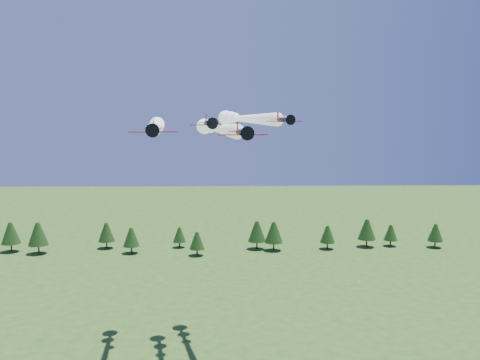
{
  "coord_description": "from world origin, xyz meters",
  "views": [
    {
      "loc": [
        0.66,
        -93.41,
        52.25
      ],
      "look_at": [
        2.86,
        0.0,
        40.91
      ],
      "focal_mm": 40.0,
      "sensor_mm": 36.0,
      "label": 1
    }
  ],
  "objects_px": {
    "plane_right": "(242,119)",
    "plane_slot": "(209,123)",
    "plane_left": "(157,126)",
    "plane_lead": "(216,128)"
  },
  "relations": [
    {
      "from": "plane_right",
      "to": "plane_slot",
      "type": "xyz_separation_m",
      "value": [
        -6.9,
        -18.24,
        -0.72
      ]
    },
    {
      "from": "plane_lead",
      "to": "plane_right",
      "type": "xyz_separation_m",
      "value": [
        5.83,
        8.07,
        1.95
      ]
    },
    {
      "from": "plane_right",
      "to": "plane_slot",
      "type": "height_order",
      "value": "plane_right"
    },
    {
      "from": "plane_right",
      "to": "plane_slot",
      "type": "distance_m",
      "value": 19.51
    },
    {
      "from": "plane_lead",
      "to": "plane_left",
      "type": "xyz_separation_m",
      "value": [
        -13.03,
        4.57,
        0.3
      ]
    },
    {
      "from": "plane_left",
      "to": "plane_right",
      "type": "xyz_separation_m",
      "value": [
        18.86,
        3.5,
        1.65
      ]
    },
    {
      "from": "plane_lead",
      "to": "plane_right",
      "type": "height_order",
      "value": "plane_right"
    },
    {
      "from": "plane_slot",
      "to": "plane_right",
      "type": "bearing_deg",
      "value": 58.28
    },
    {
      "from": "plane_right",
      "to": "plane_left",
      "type": "bearing_deg",
      "value": 176.16
    },
    {
      "from": "plane_left",
      "to": "plane_lead",
      "type": "bearing_deg",
      "value": -25.56
    }
  ]
}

